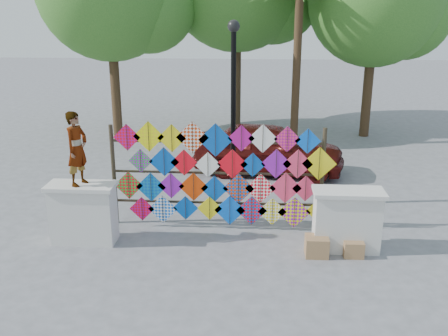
% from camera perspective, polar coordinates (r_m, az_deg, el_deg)
% --- Properties ---
extents(ground, '(80.00, 80.00, 0.00)m').
position_cam_1_polar(ground, '(10.68, -1.16, -8.31)').
color(ground, gray).
rests_on(ground, ground).
extents(parapet_left, '(1.40, 0.65, 1.28)m').
position_cam_1_polar(parapet_left, '(10.79, -15.77, -4.95)').
color(parapet_left, silver).
rests_on(parapet_left, ground).
extents(parapet_right, '(1.40, 0.65, 1.28)m').
position_cam_1_polar(parapet_right, '(10.36, 13.85, -5.76)').
color(parapet_right, silver).
rests_on(parapet_right, ground).
extents(kite_rack, '(4.92, 0.24, 2.42)m').
position_cam_1_polar(kite_rack, '(10.87, -0.26, -0.85)').
color(kite_rack, '#2F271A').
rests_on(kite_rack, ground).
extents(tree_east, '(5.40, 4.80, 7.42)m').
position_cam_1_polar(tree_east, '(19.55, 17.18, 17.88)').
color(tree_east, '#4C3520').
rests_on(tree_east, ground).
extents(palm_tree, '(3.62, 3.62, 5.83)m').
position_cam_1_polar(palm_tree, '(17.61, 8.64, 18.42)').
color(palm_tree, '#4C3520').
rests_on(palm_tree, ground).
extents(vendor_woman, '(0.52, 0.63, 1.51)m').
position_cam_1_polar(vendor_woman, '(10.35, -16.46, 2.14)').
color(vendor_woman, '#99999E').
rests_on(vendor_woman, parapet_left).
extents(sedan, '(4.57, 2.22, 1.50)m').
position_cam_1_polar(sedan, '(14.81, 5.11, 2.26)').
color(sedan, '#4C0F0D').
rests_on(sedan, ground).
extents(lamppost, '(0.28, 0.28, 4.46)m').
position_cam_1_polar(lamppost, '(11.74, 1.07, 7.94)').
color(lamppost, black).
rests_on(lamppost, ground).
extents(cardboard_box_near, '(0.45, 0.40, 0.40)m').
position_cam_1_polar(cardboard_box_near, '(10.17, 10.54, -8.77)').
color(cardboard_box_near, '#926B46').
rests_on(cardboard_box_near, ground).
extents(cardboard_box_far, '(0.39, 0.36, 0.33)m').
position_cam_1_polar(cardboard_box_far, '(10.33, 14.54, -8.86)').
color(cardboard_box_far, '#926B46').
rests_on(cardboard_box_far, ground).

